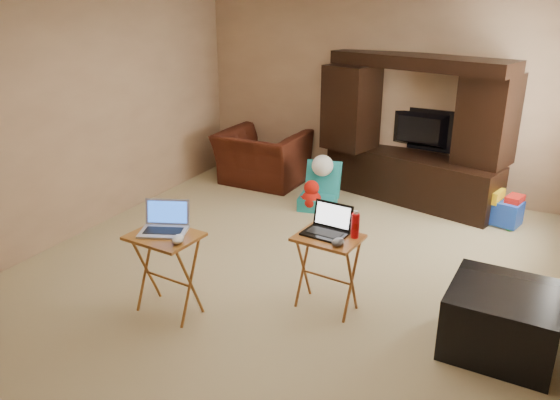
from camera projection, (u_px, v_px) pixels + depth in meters
The scene contains 19 objects.
floor at pixel (289, 269), 5.38m from camera, with size 5.50×5.50×0.00m, color #CDBD8E.
ceiling at pixel (291, 0), 4.49m from camera, with size 5.50×5.50×0.00m, color silver.
wall_back at pixel (378, 98), 7.24m from camera, with size 5.00×5.00×0.00m, color tan.
wall_front at pixel (46, 281), 2.63m from camera, with size 5.00×5.00×0.00m, color tan.
wall_left at pixel (84, 120), 5.97m from camera, with size 5.50×5.50×0.00m, color tan.
entertainment_center at pixel (414, 131), 6.85m from camera, with size 2.27×0.57×1.86m, color black.
television at pixel (418, 130), 7.05m from camera, with size 0.94×0.12×0.54m, color black.
recliner at pixel (262, 158), 7.71m from camera, with size 1.14×1.00×0.74m, color #44180E.
child_rocker at pixel (318, 186), 6.82m from camera, with size 0.44×0.50×0.59m, color teal, non-canonical shape.
plush_toy at pixel (311, 195), 6.78m from camera, with size 0.36×0.30×0.40m, color red, non-canonical shape.
push_toy at pixel (497, 206), 6.39m from camera, with size 0.56×0.40×0.42m, color blue, non-canonical shape.
ottoman at pixel (502, 320), 4.10m from camera, with size 0.78×0.78×0.50m, color black.
tray_table_left at pixel (167, 274), 4.55m from camera, with size 0.55×0.44×0.72m, color #A15F27.
tray_table_right at pixel (327, 273), 4.61m from camera, with size 0.52×0.42×0.68m, color #965924.
laptop_left at pixel (162, 219), 4.41m from camera, with size 0.38×0.30×0.24m, color #A7A7AB.
laptop_right at pixel (325, 221), 4.48m from camera, with size 0.35×0.29×0.24m, color black.
mouse_left at pixel (178, 239), 4.27m from camera, with size 0.09×0.15×0.06m, color silver.
mouse_right at pixel (338, 242), 4.33m from camera, with size 0.09×0.14×0.06m, color #434348.
water_bottle at pixel (355, 226), 4.44m from camera, with size 0.07×0.07×0.21m, color red.
Camera 1 is at (2.04, -4.33, 2.55)m, focal length 35.00 mm.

